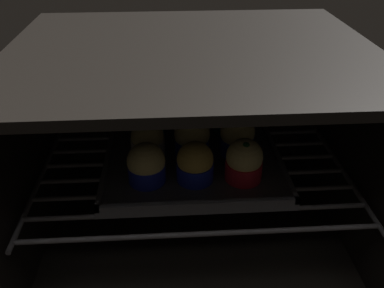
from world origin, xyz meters
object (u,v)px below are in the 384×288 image
Objects in this scene: muffin_row1_col0 at (148,140)px; muffin_row2_col2 at (229,115)px; muffin_row2_col1 at (188,117)px; muffin_row0_col0 at (146,165)px; muffin_row1_col2 at (237,136)px; muffin_row1_col1 at (191,137)px; baking_tray at (192,155)px; muffin_row0_col2 at (244,161)px; muffin_row0_col1 at (196,163)px; muffin_row2_col0 at (150,117)px.

muffin_row2_col2 is at bearing 26.59° from muffin_row1_col0.
muffin_row1_col0 is at bearing -135.11° from muffin_row2_col1.
muffin_row1_col2 is at bearing 24.89° from muffin_row0_col0.
muffin_row0_col0 is 0.93× the size of muffin_row1_col1.
muffin_row1_col1 reaches higher than baking_tray.
muffin_row1_col0 is (-8.07, 0.24, 3.44)cm from baking_tray.
muffin_row0_col0 reaches higher than muffin_row1_col0.
muffin_row1_col1 is 8.36cm from muffin_row1_col2.
baking_tray is at bearing 49.73° from muffin_row1_col1.
muffin_row0_col2 reaches higher than muffin_row1_col0.
muffin_row0_col1 is at bearing -115.62° from muffin_row2_col2.
muffin_row1_col2 is 11.97cm from muffin_row2_col1.
muffin_row0_col2 is 0.99× the size of muffin_row2_col0.
muffin_row0_col1 is 0.97× the size of muffin_row2_col2.
baking_tray is at bearing -1.71° from muffin_row1_col0.
muffin_row1_col2 is at bearing 89.12° from muffin_row0_col2.
muffin_row2_col0 is (-7.73, 8.36, -0.05)cm from muffin_row1_col1.
muffin_row0_col1 is 0.96× the size of muffin_row2_col1.
muffin_row1_col2 reaches higher than muffin_row1_col0.
muffin_row1_col0 is at bearing 178.29° from baking_tray.
muffin_row1_col1 is 1.03× the size of muffin_row2_col2.
muffin_row2_col0 is at bearing 89.51° from muffin_row0_col0.
muffin_row1_col1 is 11.73cm from muffin_row2_col2.
baking_tray is 4.13× the size of muffin_row1_col2.
muffin_row2_col1 is at bearing 91.27° from muffin_row0_col1.
muffin_row2_col0 reaches higher than muffin_row0_col1.
muffin_row0_col2 is 16.62cm from muffin_row2_col2.
muffin_row2_col1 is (7.81, 16.04, 0.21)cm from muffin_row0_col0.
muffin_row2_col1 is at bearing -178.58° from muffin_row2_col2.
muffin_row1_col2 reaches higher than muffin_row2_col0.
muffin_row0_col1 is 7.91cm from muffin_row1_col1.
muffin_row1_col2 is (16.23, 7.53, 0.48)cm from muffin_row0_col0.
muffin_row2_col1 reaches higher than baking_tray.
muffin_row1_col1 reaches higher than muffin_row0_col0.
muffin_row2_col1 is (-0.36, 16.14, 0.19)cm from muffin_row0_col1.
muffin_row2_col1 is at bearing 134.68° from muffin_row1_col2.
muffin_row0_col1 is at bearing -0.71° from muffin_row0_col0.
muffin_row2_col0 reaches higher than muffin_row2_col2.
baking_tray is at bearing 134.18° from muffin_row0_col2.
baking_tray is 4.25× the size of muffin_row0_col2.
muffin_row2_col2 is at bearing 90.34° from muffin_row0_col2.
muffin_row2_col0 reaches higher than muffin_row2_col1.
muffin_row0_col0 is 17.89cm from muffin_row1_col2.
muffin_row2_col0 is (-16.09, 8.63, -0.22)cm from muffin_row1_col2.
muffin_row1_col2 is at bearing -45.32° from muffin_row2_col1.
muffin_row1_col2 is 1.05× the size of muffin_row2_col2.
muffin_row0_col1 is at bearing -63.73° from muffin_row2_col0.
muffin_row2_col1 is at bearing 44.89° from muffin_row1_col0.
muffin_row1_col0 is at bearing -153.41° from muffin_row2_col2.
muffin_row1_col0 is at bearing 177.64° from muffin_row1_col2.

